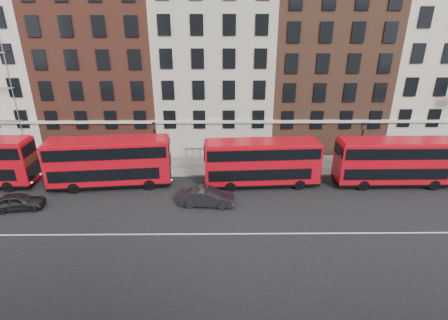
{
  "coord_description": "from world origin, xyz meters",
  "views": [
    {
      "loc": [
        0.72,
        -23.71,
        15.2
      ],
      "look_at": [
        1.0,
        5.0,
        3.0
      ],
      "focal_mm": 28.0,
      "sensor_mm": 36.0,
      "label": 1
    }
  ],
  "objects_px": {
    "car_rear": "(18,202)",
    "bus_c": "(261,162)",
    "bus_b": "(109,162)",
    "car_front": "(207,197)",
    "bus_d": "(394,161)"
  },
  "relations": [
    {
      "from": "bus_c",
      "to": "car_front",
      "type": "relative_size",
      "value": 2.31
    },
    {
      "from": "bus_c",
      "to": "bus_d",
      "type": "distance_m",
      "value": 12.37
    },
    {
      "from": "bus_b",
      "to": "car_front",
      "type": "bearing_deg",
      "value": -27.12
    },
    {
      "from": "bus_b",
      "to": "car_front",
      "type": "height_order",
      "value": "bus_b"
    },
    {
      "from": "car_front",
      "to": "bus_b",
      "type": "bearing_deg",
      "value": 73.26
    },
    {
      "from": "car_rear",
      "to": "car_front",
      "type": "bearing_deg",
      "value": -96.41
    },
    {
      "from": "bus_b",
      "to": "bus_d",
      "type": "distance_m",
      "value": 26.44
    },
    {
      "from": "car_rear",
      "to": "car_front",
      "type": "distance_m",
      "value": 15.63
    },
    {
      "from": "bus_b",
      "to": "car_rear",
      "type": "height_order",
      "value": "bus_b"
    },
    {
      "from": "car_rear",
      "to": "car_front",
      "type": "height_order",
      "value": "car_front"
    },
    {
      "from": "car_rear",
      "to": "bus_c",
      "type": "bearing_deg",
      "value": -86.96
    },
    {
      "from": "bus_b",
      "to": "bus_c",
      "type": "distance_m",
      "value": 14.07
    },
    {
      "from": "bus_b",
      "to": "car_rear",
      "type": "relative_size",
      "value": 2.76
    },
    {
      "from": "bus_c",
      "to": "car_rear",
      "type": "relative_size",
      "value": 2.62
    },
    {
      "from": "bus_b",
      "to": "bus_d",
      "type": "xyz_separation_m",
      "value": [
        26.44,
        0.0,
        -0.07
      ]
    }
  ]
}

